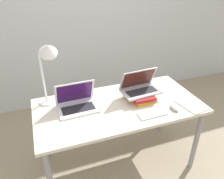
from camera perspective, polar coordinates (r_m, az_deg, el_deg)
The scene contains 9 objects.
wall_back at distance 3.19m, azimuth -8.34°, elevation 19.21°, with size 8.00×0.05×2.70m.
desk at distance 2.12m, azimuth 1.73°, elevation -5.76°, with size 1.57×0.78×0.76m.
laptop_left at distance 2.04m, azimuth -9.18°, elevation -3.48°, with size 0.37×0.27×0.26m.
book_stack at distance 2.17m, azimuth 7.48°, elevation -1.68°, with size 0.22×0.27×0.07m.
laptop_on_books at distance 2.16m, azimuth 7.31°, elevation 0.63°, with size 0.39×0.26×0.23m.
wireless_keyboard at distance 1.98m, azimuth 10.51°, elevation -6.29°, with size 0.26×0.11×0.01m.
mouse at distance 2.08m, azimuth 15.97°, elevation -4.66°, with size 0.06×0.11×0.03m.
notepad at distance 2.20m, azimuth 19.88°, elevation -3.72°, with size 0.23×0.30×0.01m.
desk_lamp at distance 1.97m, azimuth -16.50°, elevation 8.20°, with size 0.23×0.20×0.63m.
Camera 1 is at (-0.65, -1.22, 1.91)m, focal length 35.00 mm.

